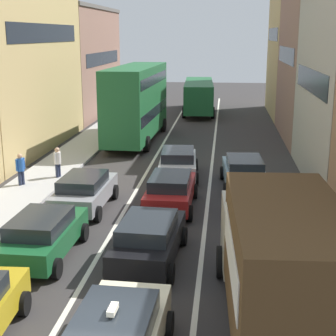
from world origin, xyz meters
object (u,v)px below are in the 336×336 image
(wagon_left_lane_second, at_px, (43,234))
(sedan_right_lane_behind_truck, at_px, (256,207))
(sedan_left_lane_third, at_px, (85,191))
(removalist_box_truck, at_px, (280,259))
(pedestrian_near_kerb, at_px, (58,161))
(bus_far_queue_secondary, at_px, (199,94))
(wagon_right_lane_far, at_px, (244,172))
(pedestrian_mid_sidewalk, at_px, (21,168))
(coupe_centre_lane_fourth, at_px, (178,162))
(sedan_centre_lane_second, at_px, (149,238))
(hatchback_centre_lane_third, at_px, (170,190))
(bus_mid_queue_primary, at_px, (137,100))

(wagon_left_lane_second, relative_size, sedan_right_lane_behind_truck, 0.99)
(sedan_left_lane_third, relative_size, sedan_right_lane_behind_truck, 0.99)
(removalist_box_truck, xyz_separation_m, pedestrian_near_kerb, (-9.61, 12.74, -1.03))
(bus_far_queue_secondary, bearing_deg, wagon_right_lane_far, -174.67)
(wagon_left_lane_second, height_order, wagon_right_lane_far, same)
(sedan_right_lane_behind_truck, xyz_separation_m, pedestrian_near_kerb, (-9.50, 5.55, 0.15))
(bus_far_queue_secondary, distance_m, pedestrian_mid_sidewalk, 25.98)
(coupe_centre_lane_fourth, height_order, pedestrian_near_kerb, pedestrian_near_kerb)
(wagon_right_lane_far, bearing_deg, coupe_centre_lane_fourth, 62.46)
(removalist_box_truck, distance_m, bus_far_queue_secondary, 36.37)
(sedan_left_lane_third, bearing_deg, bus_far_queue_secondary, -5.67)
(wagon_left_lane_second, bearing_deg, coupe_centre_lane_fourth, -18.29)
(sedan_centre_lane_second, relative_size, bus_far_queue_secondary, 0.41)
(wagon_left_lane_second, bearing_deg, hatchback_centre_lane_third, -33.60)
(wagon_left_lane_second, xyz_separation_m, pedestrian_mid_sidewalk, (-3.76, 7.54, 0.15))
(coupe_centre_lane_fourth, xyz_separation_m, bus_far_queue_secondary, (-0.13, 22.40, 0.96))
(hatchback_centre_lane_third, distance_m, bus_far_queue_secondary, 27.23)
(wagon_left_lane_second, bearing_deg, sedan_centre_lane_second, -88.32)
(wagon_right_lane_far, relative_size, bus_far_queue_secondary, 0.42)
(sedan_left_lane_third, distance_m, pedestrian_near_kerb, 4.95)
(sedan_left_lane_third, relative_size, wagon_right_lane_far, 0.98)
(sedan_centre_lane_second, relative_size, pedestrian_near_kerb, 2.64)
(bus_mid_queue_primary, bearing_deg, sedan_centre_lane_second, -167.39)
(wagon_left_lane_second, height_order, bus_far_queue_secondary, bus_far_queue_secondary)
(sedan_centre_lane_second, xyz_separation_m, bus_far_queue_secondary, (-0.11, 32.46, 0.96))
(sedan_left_lane_third, height_order, coupe_centre_lane_fourth, same)
(pedestrian_near_kerb, xyz_separation_m, pedestrian_mid_sidewalk, (-1.30, -1.54, 0.00))
(wagon_right_lane_far, bearing_deg, removalist_box_truck, 178.04)
(removalist_box_truck, height_order, wagon_left_lane_second, removalist_box_truck)
(removalist_box_truck, height_order, hatchback_centre_lane_third, removalist_box_truck)
(wagon_left_lane_second, height_order, pedestrian_mid_sidewalk, pedestrian_mid_sidewalk)
(sedan_right_lane_behind_truck, bearing_deg, wagon_left_lane_second, 114.48)
(pedestrian_mid_sidewalk, bearing_deg, sedan_centre_lane_second, -18.97)
(sedan_left_lane_third, relative_size, pedestrian_near_kerb, 2.61)
(sedan_right_lane_behind_truck, distance_m, pedestrian_mid_sidewalk, 11.52)
(wagon_right_lane_far, bearing_deg, sedan_left_lane_third, 116.00)
(hatchback_centre_lane_third, bearing_deg, coupe_centre_lane_fourth, 1.96)
(sedan_centre_lane_second, bearing_deg, sedan_left_lane_third, 38.38)
(removalist_box_truck, relative_size, wagon_right_lane_far, 1.77)
(sedan_left_lane_third, relative_size, bus_far_queue_secondary, 0.41)
(sedan_left_lane_third, xyz_separation_m, pedestrian_near_kerb, (-2.54, 4.24, 0.15))
(hatchback_centre_lane_third, height_order, pedestrian_mid_sidewalk, pedestrian_mid_sidewalk)
(sedan_right_lane_behind_truck, relative_size, bus_far_queue_secondary, 0.41)
(sedan_centre_lane_second, xyz_separation_m, sedan_right_lane_behind_truck, (3.56, 3.48, 0.00))
(sedan_left_lane_third, height_order, pedestrian_near_kerb, pedestrian_near_kerb)
(wagon_left_lane_second, relative_size, sedan_left_lane_third, 1.00)
(sedan_left_lane_third, distance_m, coupe_centre_lane_fourth, 6.28)
(bus_mid_queue_primary, bearing_deg, hatchback_centre_lane_third, -162.86)
(wagon_left_lane_second, bearing_deg, wagon_right_lane_far, -37.22)
(removalist_box_truck, relative_size, wagon_left_lane_second, 1.81)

